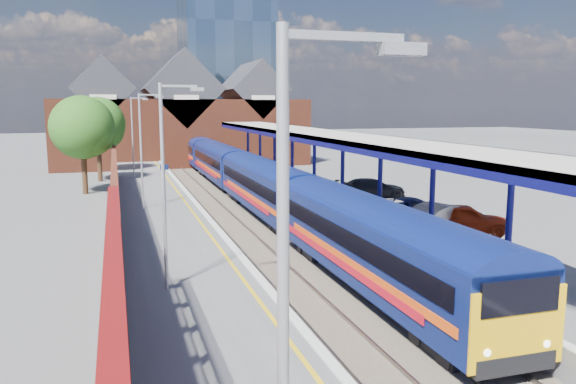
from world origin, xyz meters
name	(u,v)px	position (x,y,z in m)	size (l,w,h in m)	color
ground	(224,199)	(0.00, 30.00, 0.00)	(240.00, 240.00, 0.00)	#5B5B5E
ballast_bed	(254,224)	(0.00, 20.00, 0.03)	(6.00, 76.00, 0.06)	#473D33
rails	(254,223)	(0.00, 20.00, 0.12)	(4.51, 76.00, 0.14)	slate
left_platform	(163,222)	(-5.50, 20.00, 0.50)	(5.00, 76.00, 1.00)	#565659
right_platform	(344,211)	(6.00, 20.00, 0.50)	(6.00, 76.00, 1.00)	#565659
coping_left	(203,211)	(-3.15, 20.00, 1.02)	(0.30, 76.00, 0.05)	silver
coping_right	(303,206)	(3.15, 20.00, 1.02)	(0.30, 76.00, 0.05)	silver
yellow_line	(193,212)	(-3.75, 20.00, 1.01)	(0.14, 76.00, 0.01)	yellow
train	(240,170)	(1.49, 30.94, 2.12)	(2.87, 65.90, 3.45)	navy
canopy	(327,136)	(5.48, 21.95, 5.25)	(4.50, 52.00, 4.48)	#100F5C
lamp_post_a	(297,338)	(-6.36, -8.00, 4.99)	(1.48, 0.18, 7.00)	#A5A8AA
lamp_post_b	(167,174)	(-6.36, 6.00, 4.99)	(1.48, 0.18, 7.00)	#A5A8AA
lamp_post_c	(143,144)	(-6.36, 22.00, 4.99)	(1.48, 0.18, 7.00)	#A5A8AA
lamp_post_d	(134,132)	(-6.36, 38.00, 4.99)	(1.48, 0.18, 7.00)	#A5A8AA
platform_sign	(165,177)	(-5.00, 24.00, 2.69)	(0.55, 0.08, 2.50)	#A5A8AA
brick_wall	(116,211)	(-8.10, 13.54, 2.45)	(0.35, 50.00, 3.86)	maroon
station_building	(181,120)	(0.00, 58.00, 5.45)	(30.00, 12.12, 13.78)	maroon
glass_tower	(225,25)	(10.00, 80.00, 20.20)	(14.20, 14.20, 40.30)	#465E79
tree_near	(84,129)	(-10.35, 35.91, 5.35)	(5.20, 5.20, 8.10)	#382314
tree_far	(99,126)	(-9.35, 43.91, 5.35)	(5.20, 5.20, 8.10)	#382314
parked_car_red	(463,219)	(8.21, 10.27, 1.76)	(1.80, 4.47, 1.52)	#AD2C0E
parked_car_silver	(443,218)	(7.39, 10.79, 1.75)	(1.59, 4.56, 1.50)	#9A9B9F
parked_car_dark	(372,189)	(8.50, 21.23, 1.70)	(1.96, 4.82, 1.40)	black
parked_car_blue	(413,209)	(7.52, 14.00, 1.65)	(2.14, 4.65, 1.29)	navy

